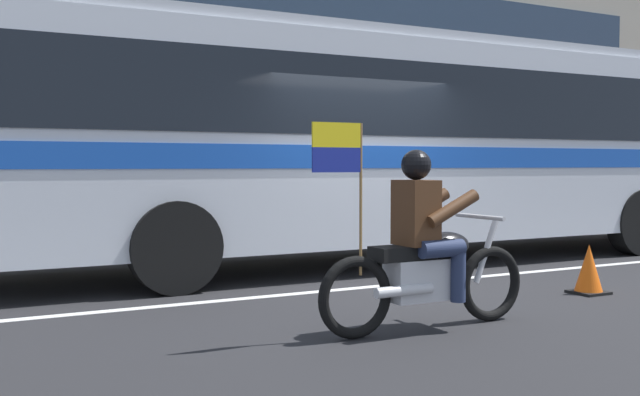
{
  "coord_description": "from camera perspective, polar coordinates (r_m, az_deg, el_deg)",
  "views": [
    {
      "loc": [
        -4.66,
        -7.78,
        1.44
      ],
      "look_at": [
        -1.05,
        -0.92,
        1.08
      ],
      "focal_mm": 40.7,
      "sensor_mm": 36.0,
      "label": 1
    }
  ],
  "objects": [
    {
      "name": "ground_plane",
      "position": [
        9.19,
        3.15,
        -6.35
      ],
      "size": [
        60.0,
        60.0,
        0.0
      ],
      "primitive_type": "plane",
      "color": "black"
    },
    {
      "name": "transit_bus",
      "position": [
        10.96,
        7.16,
        4.98
      ],
      "size": [
        12.83,
        2.66,
        3.22
      ],
      "color": "silver",
      "rests_on": "ground_plane"
    },
    {
      "name": "sidewalk_curb",
      "position": [
        13.77,
        -7.83,
        -3.03
      ],
      "size": [
        28.0,
        3.8,
        0.15
      ],
      "primitive_type": "cube",
      "color": "gray",
      "rests_on": "ground_plane"
    },
    {
      "name": "traffic_cone",
      "position": [
        8.63,
        20.38,
        -5.37
      ],
      "size": [
        0.36,
        0.36,
        0.55
      ],
      "color": "#EA590F",
      "rests_on": "ground_plane"
    },
    {
      "name": "motorcycle_with_rider",
      "position": [
        6.36,
        8.23,
        -4.35
      ],
      "size": [
        2.2,
        0.64,
        1.78
      ],
      "color": "black",
      "rests_on": "ground_plane"
    },
    {
      "name": "lane_center_stripe",
      "position": [
        8.68,
        5.2,
        -6.85
      ],
      "size": [
        26.6,
        0.14,
        0.01
      ],
      "primitive_type": "cube",
      "color": "silver",
      "rests_on": "ground_plane"
    }
  ]
}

